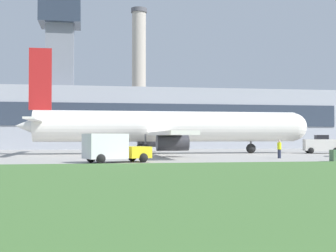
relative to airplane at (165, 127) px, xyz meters
The scene contains 8 objects.
ground_plane 3.73m from the airplane, 137.13° to the right, with size 400.00×400.00×0.00m, color #999691.
grass_strip 38.14m from the airplane, 92.42° to the right, with size 240.00×37.00×0.06m.
terminal_building 27.72m from the airplane, 94.62° to the left, with size 68.49×15.30×24.17m.
smokestack_left 66.67m from the airplane, 86.44° to the left, with size 4.02×4.02×34.48m.
airplane is the anchor object (origin of this frame).
pushback_tug 18.35m from the airplane, ahead, with size 4.36×3.35×2.13m.
baggage_truck 18.84m from the airplane, 111.21° to the right, with size 5.22×3.67×2.14m.
ground_crew_person 15.41m from the airplane, 57.28° to the right, with size 0.49×0.49×1.63m.
Camera 1 is at (-6.96, -50.71, 1.89)m, focal length 50.00 mm.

